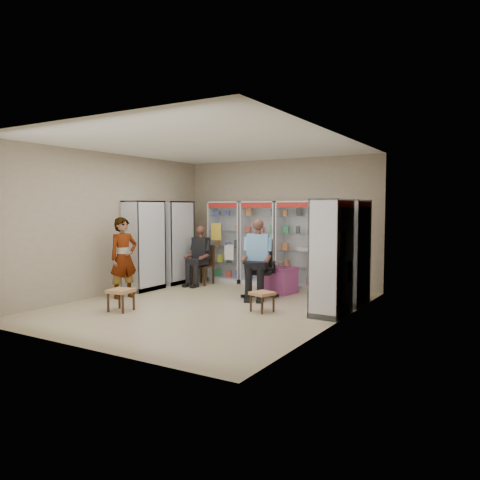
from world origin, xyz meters
The scene contains 18 objects.
floor centered at (0.00, 0.00, 0.00)m, with size 6.00×6.00×0.00m, color tan.
room_shell centered at (0.00, 0.00, 1.97)m, with size 5.02×6.02×3.01m.
cabinet_back_left centered at (-1.30, 2.73, 1.00)m, with size 0.90×0.50×2.00m, color #A9ABB0.
cabinet_back_mid centered at (-0.35, 2.73, 1.00)m, with size 0.90×0.50×2.00m, color silver.
cabinet_back_right centered at (0.60, 2.73, 1.00)m, with size 0.90×0.50×2.00m, color #AFB1B7.
cabinet_right_far centered at (2.23, 1.60, 1.00)m, with size 0.50×0.90×2.00m, color silver.
cabinet_right_near centered at (2.23, 0.50, 1.00)m, with size 0.50×0.90×2.00m, color #A4A7AC.
cabinet_left_far centered at (-2.23, 1.80, 1.00)m, with size 0.50×0.90×2.00m, color #9E9FA5.
cabinet_left_near centered at (-2.23, 0.70, 1.00)m, with size 0.50×0.90×2.00m, color #A4A7AC.
wooden_chair centered at (-1.55, 2.00, 0.47)m, with size 0.42×0.42×0.94m, color #321913.
seated_customer centered at (-1.55, 1.95, 0.67)m, with size 0.44×0.60×1.34m, color black, non-canonical shape.
office_chair centered at (0.39, 1.29, 0.60)m, with size 0.65×0.65×1.19m, color black.
seated_shopkeeper centered at (0.39, 1.24, 0.76)m, with size 0.50×0.69×1.52m, color #69A6D1, non-canonical shape.
pink_trunk centered at (0.56, 1.91, 0.28)m, with size 0.59×0.57×0.57m, color #B94A7E.
tea_glass centered at (0.56, 1.91, 0.62)m, with size 0.07×0.07×0.11m, color #562407.
woven_stool_a centered at (1.09, 0.12, 0.18)m, with size 0.36×0.36×0.36m, color #905E3C.
woven_stool_b centered at (-1.10, -1.13, 0.20)m, with size 0.40×0.40×0.40m, color #AB7A48.
standing_man centered at (-1.95, -0.21, 0.83)m, with size 0.60×0.40×1.65m, color gray.
Camera 1 is at (4.99, -7.11, 1.85)m, focal length 35.00 mm.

